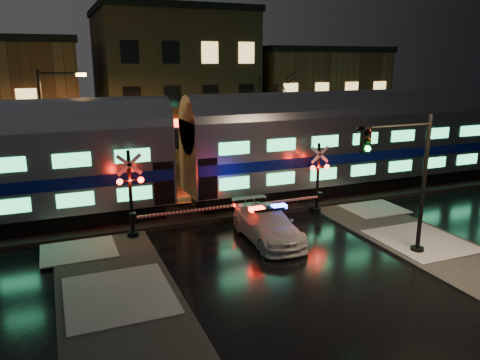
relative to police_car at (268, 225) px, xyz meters
name	(u,v)px	position (x,y,z in m)	size (l,w,h in m)	color
ground	(258,241)	(-0.45, 0.06, -0.72)	(120.00, 120.00, 0.00)	black
ballast	(220,207)	(-0.45, 5.06, -0.60)	(90.00, 4.20, 0.24)	black
sidewalk_left	(135,346)	(-6.95, -5.94, -0.66)	(4.00, 20.00, 0.12)	#2D2D2D
sidewalk_right	(478,270)	(6.05, -5.94, -0.66)	(4.00, 20.00, 0.12)	#2D2D2D
building_mid	(172,85)	(1.55, 22.56, 5.03)	(12.00, 11.00, 11.50)	brown
building_right	(306,99)	(14.55, 22.06, 3.53)	(12.00, 10.00, 8.50)	brown
train	(177,151)	(-2.71, 5.05, 2.66)	(51.00, 3.12, 5.92)	black
police_car	(268,225)	(0.00, 0.00, 0.00)	(2.18, 5.01, 1.60)	silver
crossing_signal_right	(312,186)	(3.65, 2.35, 0.81)	(5.28, 0.63, 3.74)	black
crossing_signal_left	(140,203)	(-5.20, 2.36, 0.95)	(5.72, 0.65, 4.05)	black
traffic_light	(406,185)	(4.18, -3.79, 2.36)	(3.75, 0.69, 5.80)	black
streetlight	(49,130)	(-8.65, 9.06, 3.52)	(2.46, 0.26, 7.35)	black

